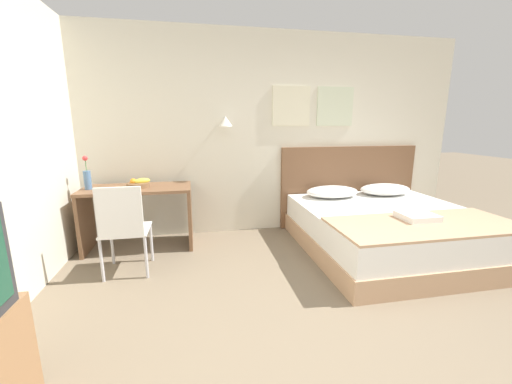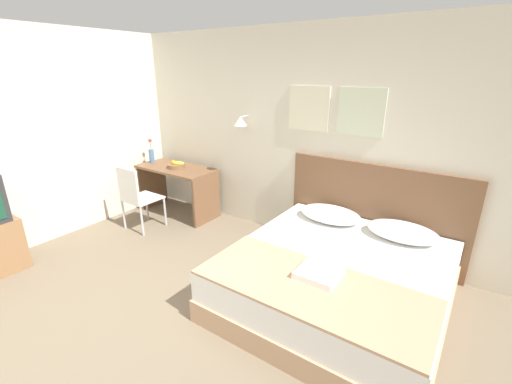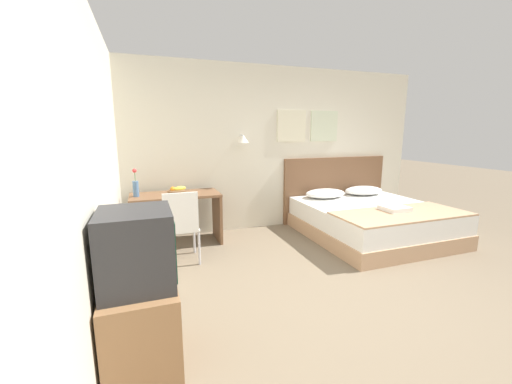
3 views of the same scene
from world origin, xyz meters
name	(u,v)px [view 2 (image 2 of 3)]	position (x,y,z in m)	size (l,w,h in m)	color
ground_plane	(124,341)	(0.00, 0.00, 0.00)	(24.00, 24.00, 0.00)	#756651
wall_back	(284,136)	(0.01, 2.58, 1.33)	(5.53, 0.31, 2.65)	beige
bed	(336,280)	(1.25, 1.49, 0.25)	(1.92, 2.00, 0.50)	tan
headboard	(373,213)	(1.25, 2.52, 0.58)	(2.04, 0.06, 1.15)	brown
pillow_left	(330,214)	(0.85, 2.21, 0.58)	(0.71, 0.46, 0.15)	white
pillow_right	(402,232)	(1.64, 2.21, 0.58)	(0.71, 0.46, 0.15)	white
throw_blanket	(311,286)	(1.25, 0.91, 0.51)	(1.86, 0.80, 0.02)	tan
folded_towel_near_foot	(319,274)	(1.25, 1.05, 0.56)	(0.34, 0.31, 0.06)	white
desk	(177,181)	(-1.63, 2.17, 0.52)	(1.23, 0.59, 0.74)	brown
desk_chair	(136,194)	(-1.65, 1.43, 0.53)	(0.44, 0.44, 0.92)	white
fruit_bowl	(176,165)	(-1.61, 2.16, 0.78)	(0.27, 0.25, 0.11)	brown
flower_vase	(151,154)	(-2.15, 2.15, 0.88)	(0.08, 0.08, 0.38)	#4C7099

